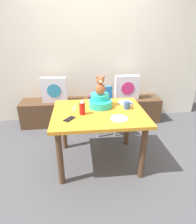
# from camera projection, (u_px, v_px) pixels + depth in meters

# --- Properties ---
(ground_plane) EXTENTS (8.00, 8.00, 0.00)m
(ground_plane) POSITION_uv_depth(u_px,v_px,m) (99.00, 160.00, 2.62)
(ground_plane) COLOR #4C4C51
(back_wall) EXTENTS (4.40, 0.10, 2.60)m
(back_wall) POSITION_uv_depth(u_px,v_px,m) (90.00, 51.00, 3.44)
(back_wall) COLOR silver
(back_wall) RESTS_ON ground_plane
(window_bench) EXTENTS (2.60, 0.44, 0.46)m
(window_bench) POSITION_uv_depth(u_px,v_px,m) (92.00, 111.00, 3.62)
(window_bench) COLOR brown
(window_bench) RESTS_ON ground_plane
(pillow_floral_left) EXTENTS (0.44, 0.15, 0.44)m
(pillow_floral_left) POSITION_uv_depth(u_px,v_px,m) (54.00, 90.00, 3.36)
(pillow_floral_left) COLOR silver
(pillow_floral_left) RESTS_ON window_bench
(pillow_floral_right) EXTENTS (0.44, 0.15, 0.44)m
(pillow_floral_right) POSITION_uv_depth(u_px,v_px,m) (127.00, 87.00, 3.49)
(pillow_floral_right) COLOR silver
(pillow_floral_right) RESTS_ON window_bench
(book_stack) EXTENTS (0.20, 0.14, 0.09)m
(book_stack) POSITION_uv_depth(u_px,v_px,m) (94.00, 97.00, 3.52)
(book_stack) COLOR #703E5F
(book_stack) RESTS_ON window_bench
(dining_table) EXTENTS (1.13, 0.91, 0.74)m
(dining_table) POSITION_uv_depth(u_px,v_px,m) (99.00, 120.00, 2.37)
(dining_table) COLOR orange
(dining_table) RESTS_ON ground_plane
(highchair) EXTENTS (0.38, 0.49, 0.79)m
(highchair) POSITION_uv_depth(u_px,v_px,m) (106.00, 105.00, 3.13)
(highchair) COLOR #2672B2
(highchair) RESTS_ON ground_plane
(infant_seat_teal) EXTENTS (0.30, 0.33, 0.16)m
(infant_seat_teal) POSITION_uv_depth(u_px,v_px,m) (100.00, 101.00, 2.45)
(infant_seat_teal) COLOR #27BEB2
(infant_seat_teal) RESTS_ON dining_table
(teddy_bear) EXTENTS (0.13, 0.12, 0.25)m
(teddy_bear) POSITION_uv_depth(u_px,v_px,m) (100.00, 86.00, 2.37)
(teddy_bear) COLOR #A15B39
(teddy_bear) RESTS_ON infant_seat_teal
(ketchup_bottle) EXTENTS (0.07, 0.07, 0.18)m
(ketchup_bottle) POSITION_uv_depth(u_px,v_px,m) (82.00, 107.00, 2.22)
(ketchup_bottle) COLOR red
(ketchup_bottle) RESTS_ON dining_table
(coffee_mug) EXTENTS (0.12, 0.08, 0.09)m
(coffee_mug) POSITION_uv_depth(u_px,v_px,m) (127.00, 105.00, 2.39)
(coffee_mug) COLOR #335999
(coffee_mug) RESTS_ON dining_table
(dinner_plate_near) EXTENTS (0.20, 0.20, 0.01)m
(dinner_plate_near) POSITION_uv_depth(u_px,v_px,m) (119.00, 119.00, 2.13)
(dinner_plate_near) COLOR white
(dinner_plate_near) RESTS_ON dining_table
(dinner_plate_far) EXTENTS (0.20, 0.20, 0.01)m
(dinner_plate_far) POSITION_uv_depth(u_px,v_px,m) (125.00, 103.00, 2.59)
(dinner_plate_far) COLOR white
(dinner_plate_far) RESTS_ON dining_table
(cell_phone) EXTENTS (0.14, 0.16, 0.01)m
(cell_phone) POSITION_uv_depth(u_px,v_px,m) (69.00, 119.00, 2.13)
(cell_phone) COLOR black
(cell_phone) RESTS_ON dining_table
(table_fork) EXTENTS (0.03, 0.17, 0.01)m
(table_fork) POSITION_uv_depth(u_px,v_px,m) (74.00, 108.00, 2.41)
(table_fork) COLOR silver
(table_fork) RESTS_ON dining_table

